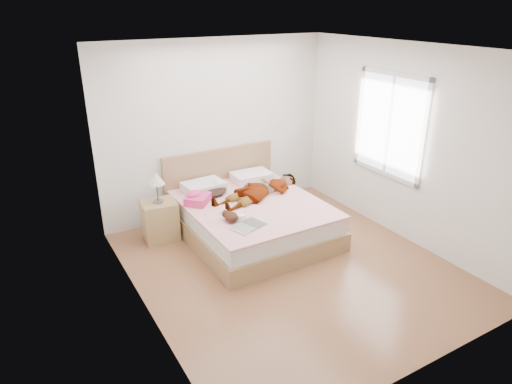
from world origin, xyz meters
TOP-DOWN VIEW (x-y plane):
  - ground at (0.00, 0.00)m, footprint 4.00×4.00m
  - woman at (0.23, 1.14)m, footprint 1.60×0.93m
  - hair at (-0.34, 1.59)m, footprint 0.62×0.70m
  - phone at (-0.27, 1.54)m, footprint 0.06×0.09m
  - room_shell at (1.77, 0.30)m, footprint 4.00×4.00m
  - bed at (0.00, 1.04)m, footprint 1.80×2.08m
  - towel at (-0.66, 1.31)m, footprint 0.44×0.44m
  - magazine at (-0.40, 0.35)m, footprint 0.49×0.39m
  - coffee_mug at (-0.41, 0.50)m, footprint 0.13×0.11m
  - plush_toy at (-0.53, 0.59)m, footprint 0.20×0.26m
  - nightstand at (-1.14, 1.51)m, footprint 0.49×0.45m

SIDE VIEW (x-z plane):
  - ground at x=0.00m, z-range 0.00..0.00m
  - bed at x=0.00m, z-range -0.22..0.78m
  - nightstand at x=-1.14m, z-range -0.16..0.81m
  - magazine at x=-0.40m, z-range 0.51..0.53m
  - hair at x=-0.34m, z-range 0.51..0.60m
  - coffee_mug at x=-0.41m, z-range 0.51..0.61m
  - plush_toy at x=-0.53m, z-range 0.51..0.65m
  - towel at x=-0.66m, z-range 0.49..0.68m
  - woman at x=0.23m, z-range 0.51..0.72m
  - phone at x=-0.27m, z-range 0.65..0.70m
  - room_shell at x=1.77m, z-range -0.50..3.50m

